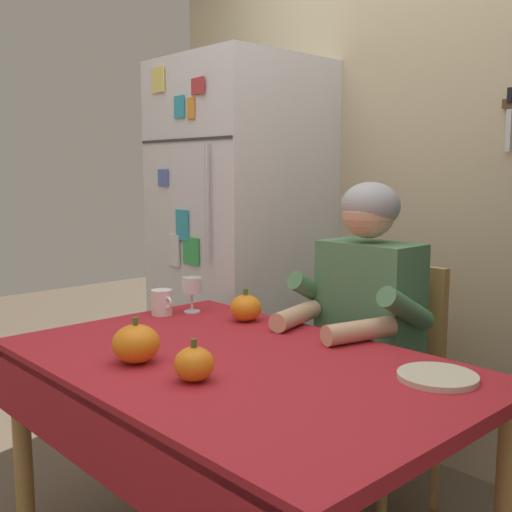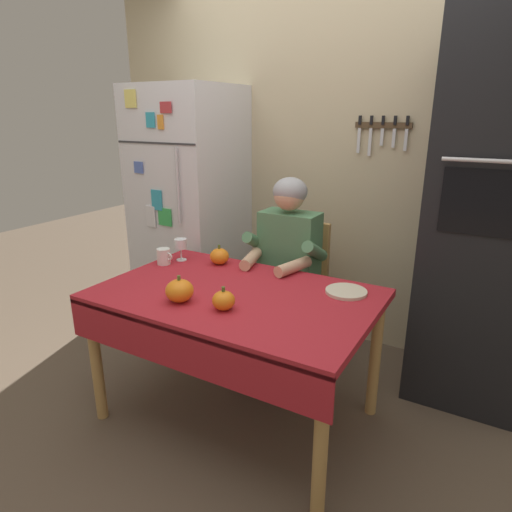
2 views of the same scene
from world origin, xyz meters
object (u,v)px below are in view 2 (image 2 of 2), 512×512
at_px(dining_table, 233,309).
at_px(serving_tray, 346,292).
at_px(seated_person, 284,261).
at_px(wine_glass, 181,245).
at_px(coffee_mug, 164,256).
at_px(pumpkin_small, 224,300).
at_px(pumpkin_medium, 180,291).
at_px(chair_behind_person, 296,285).
at_px(wall_oven, 487,221).
at_px(pumpkin_large, 219,256).
at_px(refrigerator, 191,211).

distance_m(dining_table, serving_tray, 0.58).
xyz_separation_m(seated_person, wine_glass, (-0.55, -0.32, 0.10)).
xyz_separation_m(seated_person, coffee_mug, (-0.60, -0.43, 0.05)).
height_order(seated_person, coffee_mug, seated_person).
bearing_deg(wine_glass, pumpkin_small, -36.55).
bearing_deg(pumpkin_medium, serving_tray, 37.00).
bearing_deg(serving_tray, chair_behind_person, 135.25).
bearing_deg(serving_tray, wall_oven, 48.51).
bearing_deg(dining_table, coffee_mug, 163.71).
relative_size(wall_oven, coffee_mug, 19.70).
bearing_deg(wine_glass, pumpkin_large, 13.69).
height_order(refrigerator, wall_oven, wall_oven).
bearing_deg(seated_person, dining_table, -88.89).
distance_m(refrigerator, pumpkin_medium, 1.34).
relative_size(dining_table, coffee_mug, 13.13).
xyz_separation_m(wine_glass, pumpkin_small, (0.63, -0.47, -0.05)).
height_order(chair_behind_person, pumpkin_small, chair_behind_person).
bearing_deg(chair_behind_person, pumpkin_small, -85.52).
height_order(wall_oven, coffee_mug, wall_oven).
bearing_deg(chair_behind_person, dining_table, -89.16).
bearing_deg(dining_table, pumpkin_large, 132.80).
distance_m(seated_person, pumpkin_large, 0.41).
distance_m(wall_oven, dining_table, 1.45).
height_order(seated_person, serving_tray, seated_person).
distance_m(dining_table, pumpkin_large, 0.49).
height_order(wall_oven, dining_table, wall_oven).
bearing_deg(dining_table, refrigerator, 137.09).
bearing_deg(pumpkin_medium, chair_behind_person, 80.91).
distance_m(chair_behind_person, pumpkin_medium, 1.05).
height_order(dining_table, pumpkin_large, pumpkin_large).
relative_size(wall_oven, seated_person, 1.69).
distance_m(wall_oven, seated_person, 1.15).
height_order(pumpkin_medium, serving_tray, pumpkin_medium).
bearing_deg(pumpkin_medium, wine_glass, 128.48).
relative_size(coffee_mug, pumpkin_large, 0.89).
relative_size(wine_glass, pumpkin_large, 1.15).
height_order(wine_glass, pumpkin_small, wine_glass).
relative_size(refrigerator, pumpkin_small, 16.01).
xyz_separation_m(coffee_mug, pumpkin_medium, (0.44, -0.39, 0.01)).
bearing_deg(pumpkin_large, serving_tray, -3.74).
relative_size(coffee_mug, pumpkin_medium, 0.78).
bearing_deg(wall_oven, dining_table, -138.69).
xyz_separation_m(dining_table, pumpkin_medium, (-0.17, -0.21, 0.14)).
relative_size(pumpkin_medium, serving_tray, 0.65).
relative_size(chair_behind_person, serving_tray, 4.44).
xyz_separation_m(chair_behind_person, coffee_mug, (-0.60, -0.61, 0.28)).
height_order(refrigerator, wine_glass, refrigerator).
bearing_deg(dining_table, wall_oven, 41.31).
xyz_separation_m(chair_behind_person, serving_tray, (0.50, -0.50, 0.24)).
relative_size(seated_person, serving_tray, 5.94).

